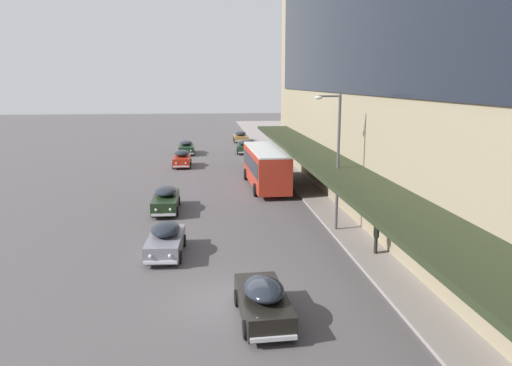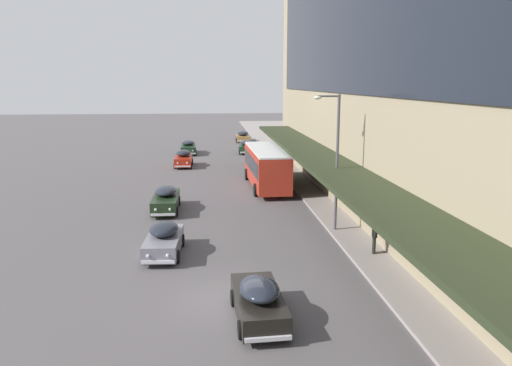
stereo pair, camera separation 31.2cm
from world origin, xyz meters
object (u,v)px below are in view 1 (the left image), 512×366
at_px(sedan_lead_mid, 182,159).
at_px(sedan_trailing_mid, 186,147).
at_px(sedan_oncoming_rear, 166,240).
at_px(sedan_oncoming_front, 166,199).
at_px(street_lamp, 336,153).
at_px(sedan_second_mid, 263,300).
at_px(sedan_second_near, 240,136).
at_px(sedan_trailing_near, 245,147).
at_px(pedestrian_at_kerb, 376,233).
at_px(transit_bus_kerbside_front, 265,165).

xyz_separation_m(sedan_lead_mid, sedan_trailing_mid, (0.15, 9.27, -0.02)).
distance_m(sedan_oncoming_rear, sedan_trailing_mid, 35.94).
bearing_deg(sedan_trailing_mid, sedan_oncoming_front, -91.10).
relative_size(sedan_oncoming_front, street_lamp, 0.64).
bearing_deg(sedan_trailing_mid, sedan_second_mid, -84.61).
distance_m(sedan_oncoming_front, sedan_second_near, 39.58).
bearing_deg(sedan_trailing_near, street_lamp, -85.86).
relative_size(sedan_trailing_near, pedestrian_at_kerb, 2.41).
height_order(sedan_oncoming_front, sedan_trailing_near, sedan_oncoming_front).
relative_size(sedan_second_mid, sedan_second_near, 0.94).
distance_m(transit_bus_kerbside_front, sedan_trailing_mid, 21.55).
bearing_deg(sedan_oncoming_front, sedan_trailing_mid, 88.90).
xyz_separation_m(sedan_oncoming_front, sedan_oncoming_rear, (0.60, -8.78, -0.02)).
bearing_deg(street_lamp, pedestrian_at_kerb, -76.08).
distance_m(sedan_trailing_mid, street_lamp, 34.55).
relative_size(sedan_lead_mid, street_lamp, 0.56).
distance_m(sedan_second_mid, sedan_trailing_mid, 43.64).
height_order(pedestrian_at_kerb, street_lamp, street_lamp).
height_order(sedan_trailing_mid, pedestrian_at_kerb, pedestrian_at_kerb).
bearing_deg(street_lamp, sedan_oncoming_front, 149.51).
height_order(sedan_second_mid, street_lamp, street_lamp).
height_order(transit_bus_kerbside_front, sedan_trailing_mid, transit_bus_kerbside_front).
bearing_deg(sedan_second_mid, transit_bus_kerbside_front, 82.70).
distance_m(transit_bus_kerbside_front, sedan_second_mid, 23.33).
bearing_deg(transit_bus_kerbside_front, sedan_trailing_mid, 109.14).
distance_m(sedan_lead_mid, sedan_oncoming_front, 17.89).
distance_m(sedan_second_mid, pedestrian_at_kerb, 8.92).
bearing_deg(sedan_trailing_near, sedan_lead_mid, -127.97).
bearing_deg(transit_bus_kerbside_front, sedan_oncoming_rear, -114.10).
bearing_deg(pedestrian_at_kerb, sedan_second_near, 93.61).
bearing_deg(transit_bus_kerbside_front, sedan_oncoming_front, -138.02).
bearing_deg(sedan_oncoming_rear, sedan_trailing_near, 79.01).
distance_m(sedan_oncoming_rear, pedestrian_at_kerb, 10.49).
height_order(sedan_lead_mid, sedan_oncoming_front, sedan_lead_mid).
xyz_separation_m(transit_bus_kerbside_front, pedestrian_at_kerb, (3.42, -16.90, -0.66)).
height_order(sedan_trailing_near, pedestrian_at_kerb, pedestrian_at_kerb).
relative_size(transit_bus_kerbside_front, street_lamp, 1.32).
distance_m(sedan_lead_mid, sedan_second_near, 22.22).
xyz_separation_m(sedan_second_mid, sedan_second_near, (3.30, 55.07, -0.01)).
bearing_deg(pedestrian_at_kerb, sedan_oncoming_rear, 172.89).
xyz_separation_m(sedan_lead_mid, pedestrian_at_kerb, (10.63, -27.97, 0.36)).
distance_m(sedan_oncoming_front, sedan_trailing_near, 28.14).
bearing_deg(sedan_second_near, sedan_lead_mid, -109.86).
relative_size(sedan_second_near, pedestrian_at_kerb, 2.53).
xyz_separation_m(sedan_oncoming_rear, sedan_trailing_mid, (-0.08, 35.94, 0.03)).
distance_m(transit_bus_kerbside_front, sedan_oncoming_front, 10.25).
xyz_separation_m(sedan_second_near, pedestrian_at_kerb, (3.08, -48.86, 0.41)).
relative_size(sedan_second_near, sedan_trailing_mid, 0.92).
height_order(sedan_second_mid, sedan_trailing_near, sedan_second_mid).
bearing_deg(sedan_second_mid, sedan_second_near, 86.57).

